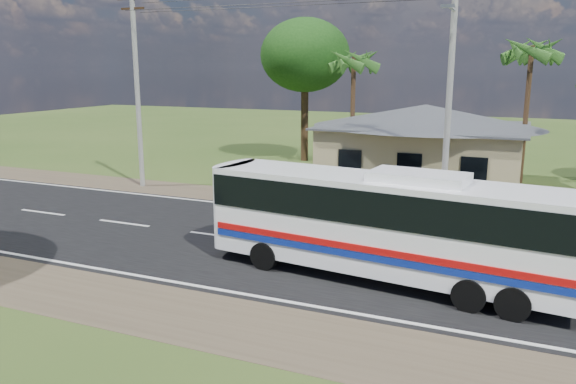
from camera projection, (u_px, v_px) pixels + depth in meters
name	position (u px, v px, depth m)	size (l,w,h in m)	color
ground	(329.00, 251.00, 19.91)	(120.00, 120.00, 0.00)	#304A1A
road	(329.00, 250.00, 19.91)	(120.00, 16.00, 0.03)	black
house	(424.00, 137.00, 30.62)	(12.40, 10.00, 5.00)	tan
utility_poles	(442.00, 82.00, 23.46)	(32.80, 2.22, 11.00)	#9E9E99
palm_mid	(532.00, 52.00, 29.98)	(2.80, 2.80, 8.20)	#47301E
palm_far	(354.00, 62.00, 34.35)	(2.80, 2.80, 7.70)	#47301E
tree_behind_house	(305.00, 56.00, 37.58)	(6.00, 6.00, 9.61)	#47301E
coach_bus	(387.00, 218.00, 16.78)	(11.25, 3.59, 3.43)	white
motorcycle	(402.00, 209.00, 24.00)	(0.58, 1.65, 0.87)	black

